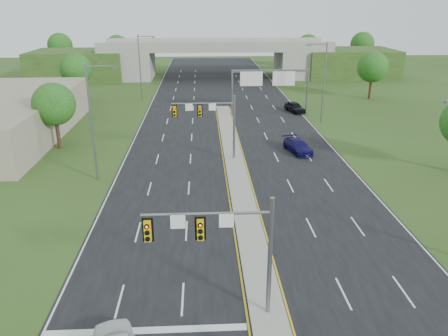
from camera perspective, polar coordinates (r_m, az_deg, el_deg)
ground at (r=25.36m, az=5.70°, el=-18.39°), size 240.00×240.00×0.00m
road at (r=56.76m, az=0.55°, el=4.55°), size 24.00×160.00×0.02m
median at (r=45.37m, az=1.48°, el=0.39°), size 2.00×54.00×0.16m
lane_markings at (r=50.92m, az=0.29°, el=2.63°), size 23.72×160.00×0.01m
signal_mast_near at (r=22.37m, az=0.35°, el=-9.40°), size 6.62×0.60×7.00m
signal_mast_far at (r=45.71m, az=-1.50°, el=6.62°), size 6.62×0.60×7.00m
sign_gantry at (r=65.95m, az=5.94°, el=11.42°), size 11.58×0.44×6.67m
overpass at (r=100.19m, az=-1.08°, el=13.79°), size 80.00×14.00×8.10m
lightpole_l_mid at (r=41.77m, az=-16.72°, el=6.31°), size 2.85×0.25×11.00m
lightpole_l_far at (r=75.66m, az=-10.79°, el=13.05°), size 2.85×0.25×11.00m
lightpole_r_far at (r=62.45m, az=12.79°, el=11.29°), size 2.85×0.25×11.00m
tree_l_near at (r=53.18m, az=-21.33°, el=7.75°), size 4.80×4.80×7.60m
tree_l_mid at (r=77.86m, az=-18.76°, el=12.10°), size 5.20×5.20×8.12m
tree_r_mid at (r=80.65m, az=18.85°, el=12.36°), size 5.20×5.20×8.12m
tree_back_a at (r=118.94m, az=-20.63°, el=14.75°), size 6.00×6.00×8.85m
tree_back_b at (r=115.68m, az=-13.75°, el=15.16°), size 5.60×5.60×8.32m
tree_back_c at (r=117.09m, az=10.92°, el=15.43°), size 5.60×5.60×8.32m
tree_back_d at (r=121.11m, az=17.61°, el=15.18°), size 6.00×6.00×8.85m
car_far_b at (r=50.08m, az=9.63°, el=2.85°), size 3.08×5.19×1.41m
car_far_c at (r=68.81m, az=9.23°, el=7.87°), size 2.95×4.79×1.52m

